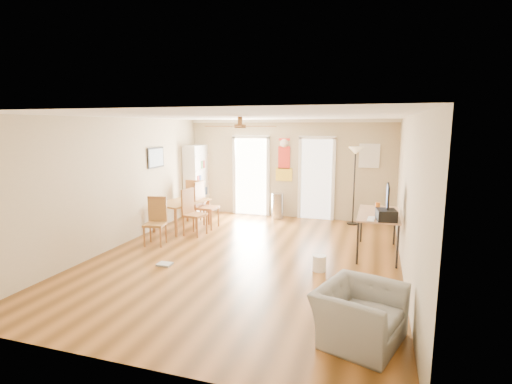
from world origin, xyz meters
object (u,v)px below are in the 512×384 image
(dining_chair_right_a, at_px, (207,205))
(printer, at_px, (386,215))
(armchair, at_px, (359,314))
(computer_desk, at_px, (378,234))
(wastebasket_a, at_px, (319,263))
(trash_can, at_px, (278,206))
(torchiere_lamp, at_px, (354,186))
(bookshelf, at_px, (196,180))
(dining_chair_right_b, at_px, (195,212))
(dining_chair_near, at_px, (155,222))
(dining_table, at_px, (182,215))
(dining_chair_far, at_px, (197,199))

(dining_chair_right_a, distance_m, printer, 4.28)
(armchair, bearing_deg, printer, 12.41)
(computer_desk, relative_size, wastebasket_a, 5.55)
(printer, bearing_deg, trash_can, 124.58)
(torchiere_lamp, bearing_deg, dining_chair_right_a, -157.05)
(bookshelf, relative_size, torchiere_lamp, 0.99)
(dining_chair_right_b, bearing_deg, trash_can, -23.94)
(trash_can, bearing_deg, bookshelf, -177.89)
(bookshelf, xyz_separation_m, torchiere_lamp, (4.27, 0.06, 0.01))
(computer_desk, xyz_separation_m, printer, (0.12, -0.56, 0.50))
(wastebasket_a, bearing_deg, dining_chair_near, 172.65)
(armchair, bearing_deg, dining_chair_near, 78.13)
(dining_chair_right_b, height_order, dining_chair_near, dining_chair_right_b)
(armchair, bearing_deg, dining_chair_right_b, 66.45)
(dining_table, xyz_separation_m, trash_can, (1.93, 1.67, 0.01))
(dining_chair_right_a, bearing_deg, torchiere_lamp, -64.73)
(torchiere_lamp, distance_m, armchair, 5.53)
(dining_table, xyz_separation_m, computer_desk, (4.48, -0.56, 0.07))
(armchair, bearing_deg, dining_chair_far, 60.90)
(dining_chair_right_b, distance_m, printer, 4.13)
(computer_desk, bearing_deg, bookshelf, 156.20)
(computer_desk, height_order, printer, printer)
(torchiere_lamp, xyz_separation_m, computer_desk, (0.60, -2.21, -0.57))
(printer, distance_m, wastebasket_a, 1.46)
(printer, bearing_deg, armchair, -105.50)
(bookshelf, xyz_separation_m, armchair, (4.69, -5.41, -0.64))
(dining_chair_right_b, distance_m, trash_can, 2.51)
(dining_chair_right_a, distance_m, dining_chair_right_b, 0.66)
(dining_table, height_order, computer_desk, computer_desk)
(printer, bearing_deg, wastebasket_a, -156.66)
(computer_desk, bearing_deg, dining_chair_far, 160.78)
(trash_can, xyz_separation_m, printer, (2.67, -2.79, 0.56))
(bookshelf, distance_m, dining_chair_far, 0.75)
(computer_desk, relative_size, printer, 3.96)
(dining_chair_far, bearing_deg, computer_desk, 161.30)
(dining_chair_right_a, relative_size, printer, 2.94)
(dining_table, relative_size, dining_chair_far, 1.28)
(dining_chair_far, height_order, computer_desk, dining_chair_far)
(bookshelf, xyz_separation_m, computer_desk, (4.87, -2.15, -0.55))
(dining_table, bearing_deg, dining_chair_far, 95.94)
(dining_chair_right_b, xyz_separation_m, computer_desk, (3.93, -0.14, -0.12))
(dining_chair_right_a, height_order, dining_chair_right_b, dining_chair_right_a)
(dining_chair_near, height_order, armchair, dining_chair_near)
(dining_table, xyz_separation_m, dining_chair_far, (-0.11, 1.04, 0.19))
(bookshelf, relative_size, dining_table, 1.44)
(dining_chair_right_a, xyz_separation_m, dining_chair_right_b, (0.00, -0.66, -0.04))
(dining_chair_right_b, bearing_deg, dining_chair_far, 33.77)
(dining_chair_far, height_order, wastebasket_a, dining_chair_far)
(dining_chair_right_b, height_order, dining_chair_far, dining_chair_far)
(dining_table, distance_m, dining_chair_right_a, 0.64)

